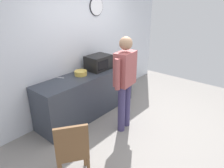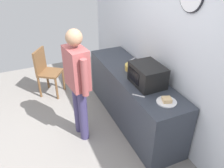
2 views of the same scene
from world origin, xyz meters
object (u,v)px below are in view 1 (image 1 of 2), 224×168
Objects in this scene: sandwich_plate at (114,63)px; salad_bowl at (81,73)px; microwave at (98,62)px; person_standing at (125,78)px; wooden_chair at (72,150)px; spoon_utensil at (60,78)px; fork_utensil at (115,69)px.

sandwich_plate is 1.06× the size of salad_bowl.
person_standing is at bearing -108.99° from microwave.
wooden_chair is (-1.75, -1.18, -0.51)m from microwave.
salad_bowl reaches higher than spoon_utensil.
sandwich_plate is at bearing 43.54° from fork_utensil.
fork_utensil is at bearing -21.76° from salad_bowl.
microwave is at bearing -2.77° from salad_bowl.
wooden_chair is at bearing -145.96° from microwave.
person_standing is 1.83× the size of wooden_chair.
microwave is 0.51m from sandwich_plate.
spoon_utensil is at bearing 155.72° from fork_utensil.
wooden_chair is at bearing -136.40° from salad_bowl.
wooden_chair is (-0.91, -1.40, -0.36)m from spoon_utensil.
wooden_chair is (-2.24, -1.18, -0.38)m from sandwich_plate.
salad_bowl is 0.76m from fork_utensil.
wooden_chair is at bearing -154.91° from fork_utensil.
microwave is at bearing 179.62° from sandwich_plate.
microwave reaches higher than spoon_utensil.
spoon_utensil is 1.26m from person_standing.
sandwich_plate is 1.23m from person_standing.
salad_bowl is 0.14× the size of person_standing.
wooden_chair is at bearing -152.25° from sandwich_plate.
sandwich_plate is at bearing -0.38° from microwave.
person_standing reaches higher than microwave.
salad_bowl reaches higher than sandwich_plate.
wooden_chair is (-1.27, -1.21, -0.40)m from salad_bowl.
person_standing reaches higher than sandwich_plate.
person_standing is (0.52, -1.15, 0.12)m from spoon_utensil.
microwave is 2.18m from wooden_chair.
sandwich_plate is (0.49, -0.00, -0.13)m from microwave.
microwave reaches higher than salad_bowl.
fork_utensil and spoon_utensil have the same top height.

